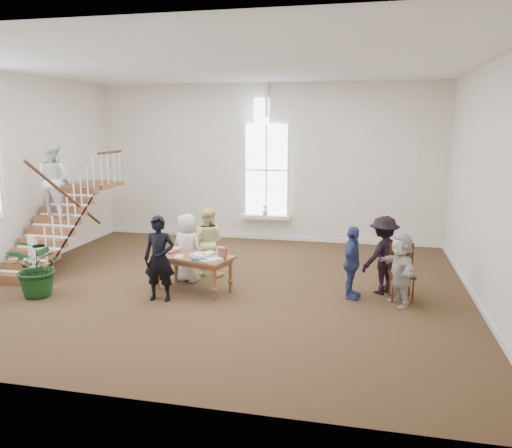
% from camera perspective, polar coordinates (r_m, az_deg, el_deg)
% --- Properties ---
extents(ground, '(10.00, 10.00, 0.00)m').
position_cam_1_polar(ground, '(10.63, -3.58, -7.08)').
color(ground, '#442A1A').
rests_on(ground, ground).
extents(room_shell, '(10.49, 10.00, 10.00)m').
position_cam_1_polar(room_shell, '(14.66, 1.13, -0.28)').
color(room_shell, silver).
rests_on(room_shell, ground).
extents(staircase, '(1.10, 4.10, 2.92)m').
position_cam_1_polar(staircase, '(12.77, -21.79, 2.72)').
color(staircase, brown).
rests_on(staircase, ground).
extents(library_table, '(1.75, 1.21, 0.81)m').
position_cam_1_polar(library_table, '(10.19, -7.05, -4.04)').
color(library_table, brown).
rests_on(library_table, ground).
extents(police_officer, '(0.64, 0.45, 1.66)m').
position_cam_1_polar(police_officer, '(9.75, -10.98, -3.90)').
color(police_officer, black).
rests_on(police_officer, ground).
extents(elderly_woman, '(0.82, 0.64, 1.48)m').
position_cam_1_polar(elderly_woman, '(10.85, -7.87, -2.70)').
color(elderly_woman, silver).
rests_on(elderly_woman, ground).
extents(person_yellow, '(0.76, 0.60, 1.55)m').
position_cam_1_polar(person_yellow, '(11.21, -5.55, -2.03)').
color(person_yellow, '#F7F29A').
rests_on(person_yellow, ground).
extents(woman_cluster_a, '(0.51, 0.89, 1.43)m').
position_cam_1_polar(woman_cluster_a, '(9.88, 10.90, -4.36)').
color(woman_cluster_a, navy).
rests_on(woman_cluster_a, ground).
extents(woman_cluster_b, '(1.13, 1.14, 1.58)m').
position_cam_1_polar(woman_cluster_b, '(10.30, 14.34, -3.45)').
color(woman_cluster_b, black).
rests_on(woman_cluster_b, ground).
extents(woman_cluster_c, '(0.83, 1.35, 1.39)m').
position_cam_1_polar(woman_cluster_c, '(9.72, 16.19, -5.02)').
color(woman_cluster_c, '#BBB1A8').
rests_on(woman_cluster_c, ground).
extents(floor_plant, '(1.13, 0.99, 1.20)m').
position_cam_1_polar(floor_plant, '(10.73, -23.58, -4.51)').
color(floor_plant, '#113514').
rests_on(floor_plant, ground).
extents(side_chair, '(0.51, 0.51, 1.08)m').
position_cam_1_polar(side_chair, '(10.15, 16.29, -4.83)').
color(side_chair, '#3C1C10').
rests_on(side_chair, ground).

